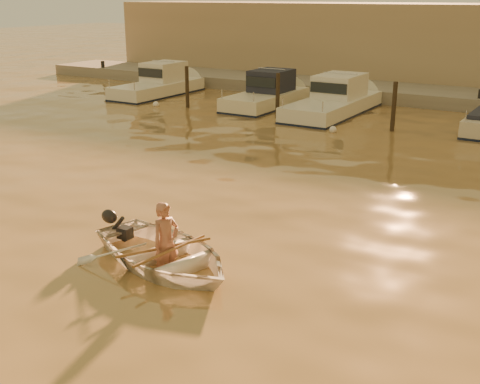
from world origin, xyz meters
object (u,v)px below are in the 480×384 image
Objects in this scene: dinghy at (164,253)px; moored_boat_2 at (333,100)px; moored_boat_1 at (266,94)px; person at (166,242)px; waterfront_building at (471,48)px; moored_boat_0 at (157,84)px.

dinghy is 17.54m from moored_boat_2.
person is at bearing -67.13° from moored_boat_1.
waterfront_building reaches higher than dinghy.
moored_boat_0 is 1.07× the size of moored_boat_1.
dinghy is 0.48× the size of moored_boat_2.
moored_boat_0 is 0.15× the size of waterfront_building.
moored_boat_2 is (3.59, 0.00, 0.00)m from moored_boat_1.
waterfront_building is (0.07, 28.20, 1.86)m from person.
moored_boat_0 is 18.00m from waterfront_building.
moored_boat_2 is at bearing 28.09° from dinghy.
moored_boat_1 is (-7.16, 17.17, 0.36)m from dinghy.
person is 0.22× the size of moored_boat_2.
waterfront_building is at bearing 71.24° from moored_boat_2.
person is 17.59m from moored_boat_2.
person is at bearing -50.71° from moored_boat_0.
moored_boat_1 is 0.14× the size of waterfront_building.
moored_boat_2 is (10.40, 0.00, 0.00)m from moored_boat_0.
moored_boat_1 and moored_boat_2 have the same top height.
moored_boat_1 is at bearing 180.00° from moored_boat_2.
moored_boat_0 is (-13.98, 17.17, 0.36)m from dinghy.
moored_boat_0 is 0.88× the size of moored_boat_2.
dinghy is at bearing 90.00° from person.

